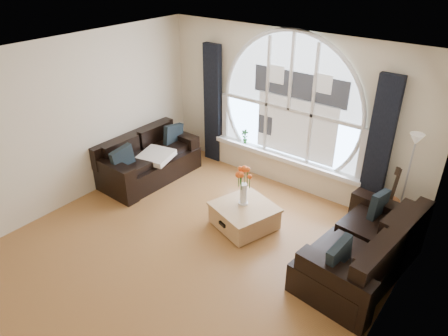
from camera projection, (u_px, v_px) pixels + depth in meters
ground at (185, 258)px, 5.81m from camera, size 5.00×5.50×0.01m
ceiling at (174, 66)px, 4.51m from camera, size 5.00×5.50×0.01m
wall_back at (290, 111)px, 7.07m from camera, size 5.00×0.01×2.70m
wall_left at (62, 126)px, 6.50m from camera, size 0.01×5.50×2.70m
wall_right at (379, 256)px, 3.82m from camera, size 0.01×5.50×2.70m
attic_slope at (365, 150)px, 3.51m from camera, size 0.92×5.50×0.72m
arched_window at (290, 96)px, 6.92m from camera, size 2.60×0.06×2.15m
window_sill at (284, 157)px, 7.41m from camera, size 2.90×0.22×0.08m
window_frame at (290, 97)px, 6.90m from camera, size 2.76×0.08×2.15m
neighbor_house at (297, 106)px, 6.89m from camera, size 1.70×0.02×1.50m
curtain_left at (213, 105)px, 7.94m from camera, size 0.35×0.12×2.30m
curtain_right at (379, 150)px, 6.23m from camera, size 0.35×0.12×2.30m
sofa_left at (149, 158)px, 7.62m from camera, size 0.97×1.87×0.82m
sofa_right at (361, 247)px, 5.40m from camera, size 1.17×2.01×0.85m
coffee_chest at (244, 215)px, 6.37m from camera, size 1.06×1.06×0.41m
throw_blanket at (156, 156)px, 7.47m from camera, size 0.65×0.65×0.10m
vase_flowers at (244, 182)px, 6.16m from camera, size 0.24×0.24×0.70m
floor_lamp at (405, 185)px, 6.01m from camera, size 0.24×0.24×1.60m
guitar at (394, 196)px, 6.25m from camera, size 0.39×0.29×1.06m
potted_plant at (245, 136)px, 7.78m from camera, size 0.16×0.12×0.27m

